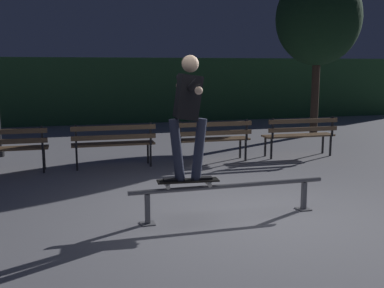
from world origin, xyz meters
name	(u,v)px	position (x,y,z in m)	size (l,w,h in m)	color
ground_plane	(229,216)	(0.00, 0.00, 0.00)	(90.00, 90.00, 0.00)	gray
hedge_backdrop	(120,90)	(0.00, 10.94, 1.12)	(24.00, 1.20, 2.24)	#2D5B33
grind_rail	(230,191)	(0.00, -0.03, 0.34)	(2.65, 0.18, 0.44)	slate
skateboard	(188,181)	(-0.56, -0.03, 0.52)	(0.79, 0.27, 0.09)	black
skateboarder	(188,107)	(-0.56, -0.03, 1.45)	(0.63, 1.40, 1.56)	black
park_bench_leftmost	(2,145)	(-3.12, 3.38, 0.54)	(1.61, 0.44, 0.88)	black
park_bench_left_center	(114,140)	(-1.11, 3.38, 0.54)	(1.61, 0.44, 0.88)	black
park_bench_right_center	(212,136)	(0.89, 3.38, 0.54)	(1.61, 0.44, 0.88)	black
park_bench_rightmost	(300,132)	(2.90, 3.38, 0.54)	(1.61, 0.44, 0.88)	black
tree_far_right	(318,19)	(4.92, 6.22, 3.25)	(2.34, 2.34, 4.55)	#3D2D23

